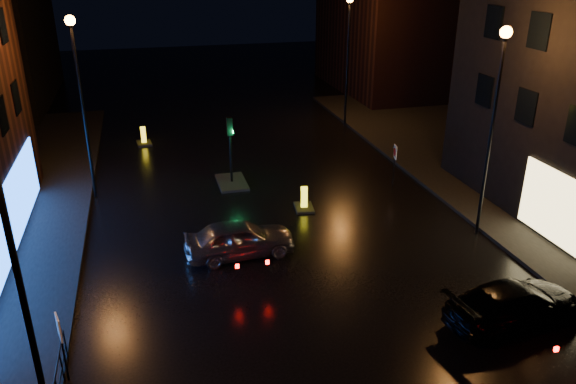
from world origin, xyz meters
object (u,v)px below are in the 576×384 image
(traffic_signal, at_px, (232,174))
(bollard_far, at_px, (144,140))
(bollard_near, at_px, (304,204))
(road_sign_left, at_px, (60,333))
(silver_hatchback, at_px, (240,239))
(road_sign_right, at_px, (395,155))
(dark_sedan, at_px, (515,304))

(traffic_signal, relative_size, bollard_far, 2.62)
(bollard_near, distance_m, road_sign_left, 13.12)
(silver_hatchback, height_order, road_sign_left, road_sign_left)
(road_sign_left, bearing_deg, traffic_signal, 47.01)
(silver_hatchback, height_order, bollard_near, silver_hatchback)
(traffic_signal, distance_m, road_sign_right, 8.22)
(bollard_near, xyz_separation_m, road_sign_right, (5.16, 1.66, 1.32))
(dark_sedan, bearing_deg, bollard_far, 19.25)
(dark_sedan, distance_m, bollard_far, 23.99)
(traffic_signal, xyz_separation_m, silver_hatchback, (-0.90, -7.32, 0.21))
(traffic_signal, height_order, bollard_near, traffic_signal)
(traffic_signal, bearing_deg, bollard_near, -55.11)
(silver_hatchback, distance_m, road_sign_left, 8.11)
(bollard_far, bearing_deg, silver_hatchback, -83.97)
(bollard_near, xyz_separation_m, bollard_far, (-6.83, 11.53, 0.00))
(silver_hatchback, relative_size, bollard_near, 3.19)
(silver_hatchback, relative_size, dark_sedan, 0.90)
(bollard_far, xyz_separation_m, road_sign_left, (-2.56, -20.60, 1.33))
(bollard_far, bearing_deg, road_sign_right, -45.63)
(bollard_near, bearing_deg, silver_hatchback, -128.45)
(traffic_signal, relative_size, bollard_near, 2.61)
(traffic_signal, relative_size, silver_hatchback, 0.82)
(road_sign_left, height_order, road_sign_right, road_sign_left)
(dark_sedan, xyz_separation_m, road_sign_left, (-13.38, 0.81, 0.89))
(dark_sedan, height_order, bollard_far, dark_sedan)
(traffic_signal, bearing_deg, bollard_far, 118.35)
(dark_sedan, bearing_deg, silver_hatchback, 42.21)
(bollard_far, relative_size, road_sign_right, 0.63)
(bollard_far, bearing_deg, traffic_signal, -67.81)
(traffic_signal, bearing_deg, road_sign_left, -117.38)
(dark_sedan, relative_size, road_sign_right, 2.25)
(bollard_far, bearing_deg, dark_sedan, -69.33)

